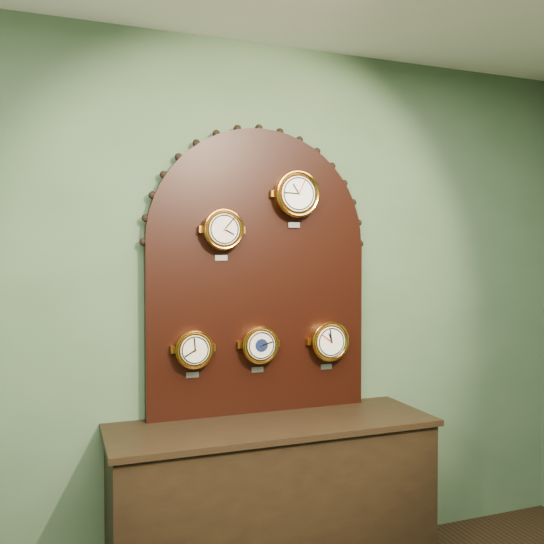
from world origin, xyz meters
name	(u,v)px	position (x,y,z in m)	size (l,w,h in m)	color
wall_back	(256,304)	(0.00, 2.50, 1.40)	(4.00, 4.00, 0.00)	#415C3F
shop_counter	(273,507)	(0.00, 2.23, 0.40)	(1.60, 0.50, 0.80)	black
display_board	(259,262)	(0.00, 2.45, 1.63)	(1.26, 0.06, 1.53)	black
roman_clock	(223,230)	(-0.22, 2.38, 1.79)	(0.21, 0.08, 0.26)	orange
arabic_clock	(296,194)	(0.19, 2.38, 1.99)	(0.25, 0.08, 0.30)	orange
hygrometer	(194,349)	(-0.37, 2.38, 1.19)	(0.20, 0.08, 0.25)	orange
barometer	(259,345)	(-0.02, 2.38, 1.20)	(0.20, 0.08, 0.25)	orange
tide_clock	(329,341)	(0.38, 2.38, 1.20)	(0.22, 0.08, 0.27)	orange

